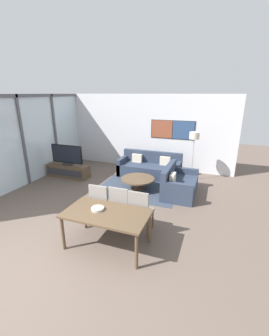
% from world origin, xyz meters
% --- Properties ---
extents(ground_plane, '(24.00, 24.00, 0.00)m').
position_xyz_m(ground_plane, '(0.00, 0.00, 0.00)').
color(ground_plane, brown).
extents(wall_back, '(6.88, 0.09, 2.80)m').
position_xyz_m(wall_back, '(0.04, 6.03, 1.40)').
color(wall_back, silver).
rests_on(wall_back, ground_plane).
extents(window_wall_left, '(0.07, 6.03, 2.80)m').
position_xyz_m(window_wall_left, '(-2.93, 3.02, 1.53)').
color(window_wall_left, silver).
rests_on(window_wall_left, ground_plane).
extents(area_rug, '(2.47, 1.75, 0.01)m').
position_xyz_m(area_rug, '(0.59, 3.81, 0.00)').
color(area_rug, '#333D4C').
rests_on(area_rug, ground_plane).
extents(tv_console, '(1.52, 0.47, 0.44)m').
position_xyz_m(tv_console, '(-2.08, 4.00, 0.22)').
color(tv_console, brown).
rests_on(tv_console, ground_plane).
extents(television, '(1.21, 0.20, 0.70)m').
position_xyz_m(television, '(-2.08, 4.00, 0.79)').
color(television, '#2D2D33').
rests_on(television, tv_console).
extents(sofa_main, '(2.17, 0.87, 0.84)m').
position_xyz_m(sofa_main, '(0.59, 5.11, 0.28)').
color(sofa_main, '#2D384C').
rests_on(sofa_main, ground_plane).
extents(sofa_side, '(0.87, 1.46, 0.84)m').
position_xyz_m(sofa_side, '(1.79, 3.90, 0.28)').
color(sofa_side, '#2D384C').
rests_on(sofa_side, ground_plane).
extents(coffee_table, '(1.02, 1.02, 0.36)m').
position_xyz_m(coffee_table, '(0.59, 3.81, 0.27)').
color(coffee_table, brown).
rests_on(coffee_table, ground_plane).
extents(dining_table, '(1.58, 0.87, 0.72)m').
position_xyz_m(dining_table, '(0.95, 1.06, 0.65)').
color(dining_table, brown).
rests_on(dining_table, ground_plane).
extents(dining_chair_left, '(0.46, 0.46, 0.99)m').
position_xyz_m(dining_chair_left, '(0.50, 1.68, 0.55)').
color(dining_chair_left, gray).
rests_on(dining_chair_left, ground_plane).
extents(dining_chair_centre, '(0.46, 0.46, 0.99)m').
position_xyz_m(dining_chair_centre, '(0.95, 1.71, 0.55)').
color(dining_chair_centre, gray).
rests_on(dining_chair_centre, ground_plane).
extents(dining_chair_right, '(0.46, 0.46, 0.99)m').
position_xyz_m(dining_chair_right, '(1.40, 1.66, 0.55)').
color(dining_chair_right, gray).
rests_on(dining_chair_right, ground_plane).
extents(fruit_bowl, '(0.24, 0.24, 0.05)m').
position_xyz_m(fruit_bowl, '(0.75, 1.09, 0.75)').
color(fruit_bowl, '#B7B2A8').
rests_on(fruit_bowl, dining_table).
extents(floor_lamp, '(0.32, 0.32, 1.64)m').
position_xyz_m(floor_lamp, '(2.03, 5.18, 1.38)').
color(floor_lamp, '#2D2D33').
rests_on(floor_lamp, ground_plane).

